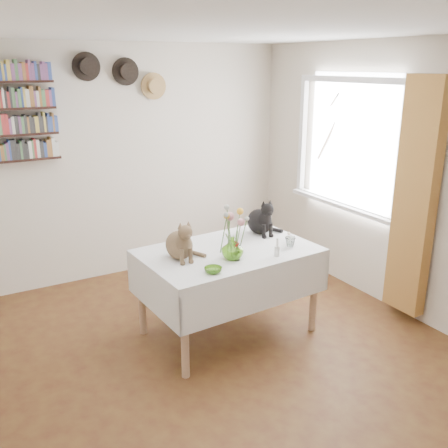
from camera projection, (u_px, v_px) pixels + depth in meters
room at (218, 217)px, 3.51m from camera, size 4.08×4.58×2.58m
window at (349, 155)px, 5.06m from camera, size 0.12×1.52×1.32m
curtain at (415, 199)px, 4.34m from camera, size 0.12×0.38×2.10m
dining_table at (228, 271)px, 4.27m from camera, size 1.50×1.01×0.78m
tabby_cat at (179, 238)px, 3.98m from camera, size 0.24×0.30×0.34m
black_cat at (260, 215)px, 4.58m from camera, size 0.25×0.31×0.35m
flower_vase at (233, 248)px, 3.99m from camera, size 0.18×0.18×0.19m
green_bowl at (213, 270)px, 3.75m from camera, size 0.15×0.15×0.04m
drinking_glass at (290, 242)px, 4.28m from camera, size 0.11×0.11×0.08m
candlestick at (277, 250)px, 4.06m from camera, size 0.04×0.04×0.16m
berry_jar at (237, 251)px, 3.96m from camera, size 0.05×0.05×0.18m
porcelain_figurine at (289, 237)px, 4.39m from camera, size 0.05×0.05×0.09m
flower_bouquet at (232, 218)px, 3.92m from camera, size 0.17×0.13×0.39m
wall_hats at (123, 75)px, 5.09m from camera, size 0.98×0.09×0.48m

